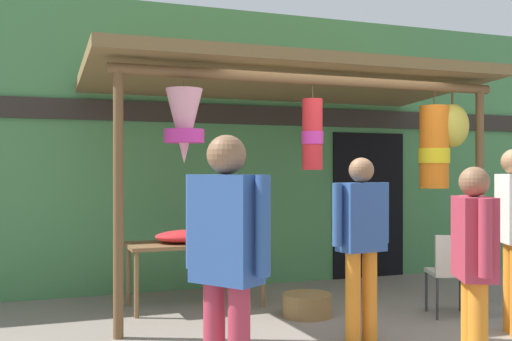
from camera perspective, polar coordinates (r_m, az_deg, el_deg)
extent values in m
plane|color=gray|center=(6.14, 8.77, -13.97)|extent=(30.00, 30.00, 0.00)
cube|color=#47844C|center=(7.97, 1.05, 2.09)|extent=(11.87, 0.25, 3.54)
cube|color=#2D2823|center=(7.86, 1.44, 5.22)|extent=(10.68, 0.04, 0.24)
cube|color=black|center=(8.50, 10.64, -3.24)|extent=(1.10, 0.03, 2.00)
cylinder|color=brown|center=(5.44, -12.94, -3.07)|extent=(0.09, 0.09, 2.38)
cylinder|color=brown|center=(7.11, 20.47, -2.33)|extent=(0.09, 0.09, 2.38)
cylinder|color=brown|center=(7.44, -14.90, -2.23)|extent=(0.09, 0.09, 2.38)
cylinder|color=brown|center=(8.74, 11.83, -1.89)|extent=(0.09, 0.09, 2.38)
cylinder|color=brown|center=(6.08, 6.06, 8.53)|extent=(4.15, 0.10, 0.10)
cylinder|color=brown|center=(7.94, -0.44, 7.63)|extent=(4.15, 0.10, 0.10)
cube|color=olive|center=(7.00, 2.37, 8.40)|extent=(4.45, 2.52, 0.26)
cylinder|color=brown|center=(5.56, -6.84, 8.25)|extent=(0.01, 0.01, 0.11)
cone|color=pink|center=(5.52, -6.83, 4.18)|extent=(0.34, 0.34, 0.68)
cylinder|color=#D13399|center=(5.51, -6.83, 3.27)|extent=(0.37, 0.37, 0.12)
cylinder|color=brown|center=(6.06, 5.37, 7.42)|extent=(0.01, 0.01, 0.14)
cylinder|color=red|center=(6.02, 5.37, 3.43)|extent=(0.20, 0.20, 0.71)
cylinder|color=#D13399|center=(6.02, 5.37, 3.11)|extent=(0.22, 0.22, 0.13)
cylinder|color=brown|center=(6.83, 16.55, 6.53)|extent=(0.01, 0.01, 0.15)
cylinder|color=orange|center=(6.80, 16.55, 2.15)|extent=(0.31, 0.31, 0.89)
cylinder|color=yellow|center=(6.79, 16.55, 1.35)|extent=(0.33, 0.33, 0.16)
cylinder|color=#4C3D23|center=(6.95, 18.14, 6.53)|extent=(0.02, 0.02, 0.12)
ellipsoid|color=gold|center=(6.92, 18.14, 4.07)|extent=(0.37, 0.32, 0.48)
cube|color=brown|center=(6.61, -5.79, -6.93)|extent=(1.46, 0.67, 0.04)
cylinder|color=brown|center=(6.25, -11.28, -10.60)|extent=(0.05, 0.05, 0.66)
cylinder|color=brown|center=(6.60, 0.65, -10.04)|extent=(0.05, 0.05, 0.66)
cylinder|color=brown|center=(6.80, -12.03, -9.73)|extent=(0.05, 0.05, 0.66)
cylinder|color=brown|center=(7.12, -0.99, -9.29)|extent=(0.05, 0.05, 0.66)
ellipsoid|color=red|center=(6.56, -6.39, -6.21)|extent=(0.73, 0.51, 0.14)
ellipsoid|color=#D13399|center=(6.53, -5.33, -6.17)|extent=(0.33, 0.26, 0.10)
cube|color=beige|center=(6.52, 17.86, -9.19)|extent=(0.51, 0.51, 0.04)
cube|color=beige|center=(6.33, 18.39, -7.65)|extent=(0.39, 0.17, 0.40)
cylinder|color=#333338|center=(6.79, 18.82, -10.72)|extent=(0.03, 0.03, 0.44)
cylinder|color=#333338|center=(6.68, 15.86, -10.90)|extent=(0.03, 0.03, 0.44)
cylinder|color=#333338|center=(6.46, 19.93, -11.28)|extent=(0.03, 0.03, 0.44)
cylinder|color=#333338|center=(6.34, 16.83, -11.49)|extent=(0.03, 0.03, 0.44)
cylinder|color=olive|center=(6.27, 4.86, -12.60)|extent=(0.50, 0.50, 0.23)
cylinder|color=orange|center=(6.08, 23.01, -10.12)|extent=(0.13, 0.13, 0.83)
cylinder|color=silver|center=(6.15, 22.51, -2.91)|extent=(0.08, 0.08, 0.56)
cube|color=#2D5193|center=(3.48, -2.82, -5.55)|extent=(0.41, 0.45, 0.63)
cylinder|color=#2D5193|center=(3.64, -6.02, -4.81)|extent=(0.08, 0.08, 0.56)
cylinder|color=#2D5193|center=(3.33, 0.67, -5.26)|extent=(0.08, 0.08, 0.56)
sphere|color=#896042|center=(3.47, -2.83, 1.51)|extent=(0.23, 0.23, 0.23)
cylinder|color=orange|center=(4.39, 20.32, -14.65)|extent=(0.13, 0.13, 0.75)
cylinder|color=orange|center=(4.56, 19.71, -14.10)|extent=(0.13, 0.13, 0.75)
cube|color=#B23347|center=(4.36, 20.01, -6.04)|extent=(0.37, 0.46, 0.56)
cylinder|color=#B23347|center=(4.11, 20.93, -6.01)|extent=(0.08, 0.08, 0.50)
cylinder|color=#B23347|center=(4.60, 19.19, -5.36)|extent=(0.08, 0.08, 0.50)
sphere|color=#896042|center=(4.34, 20.01, -1.01)|extent=(0.21, 0.21, 0.21)
cylinder|color=orange|center=(5.30, 9.19, -11.85)|extent=(0.13, 0.13, 0.79)
cylinder|color=orange|center=(5.41, 10.73, -11.61)|extent=(0.13, 0.13, 0.79)
cube|color=#2D5193|center=(5.26, 9.97, -4.37)|extent=(0.43, 0.28, 0.59)
cylinder|color=#2D5193|center=(5.11, 7.72, -4.17)|extent=(0.08, 0.08, 0.53)
cylinder|color=#2D5193|center=(5.42, 12.08, -3.92)|extent=(0.08, 0.08, 0.53)
sphere|color=#896042|center=(5.25, 9.97, 0.03)|extent=(0.22, 0.22, 0.22)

